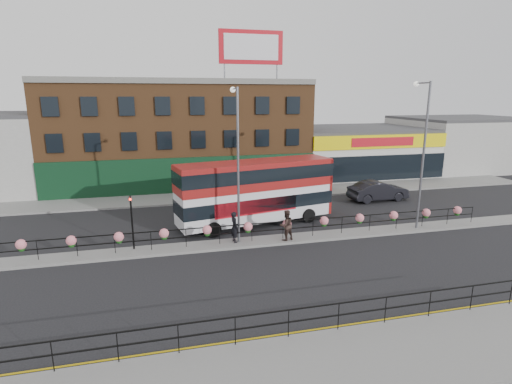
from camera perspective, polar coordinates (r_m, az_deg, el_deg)
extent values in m
plane|color=black|center=(25.07, 1.66, -7.14)|extent=(120.00, 120.00, 0.00)
cube|color=slate|center=(15.14, 14.90, -22.44)|extent=(60.00, 4.00, 0.15)
cube|color=slate|center=(36.24, -3.42, -0.48)|extent=(60.00, 4.00, 0.15)
cube|color=slate|center=(25.04, 1.66, -6.98)|extent=(60.00, 1.60, 0.15)
cube|color=gold|center=(16.86, 10.97, -18.39)|extent=(60.00, 0.10, 0.01)
cube|color=gold|center=(16.73, 11.25, -18.70)|extent=(60.00, 0.10, 0.01)
cube|color=brown|center=(42.82, -10.83, 8.17)|extent=(25.00, 12.00, 10.00)
cube|color=#3F3F42|center=(42.66, -11.14, 15.06)|extent=(25.00, 12.00, 0.30)
cube|color=black|center=(37.27, -10.06, 2.29)|extent=(25.00, 0.25, 3.40)
cube|color=silver|center=(48.49, 13.73, 5.66)|extent=(15.00, 12.00, 5.00)
cube|color=#3F3F42|center=(48.22, 13.91, 8.77)|extent=(15.00, 12.00, 0.30)
cube|color=#E7D203|center=(43.03, 17.60, 6.86)|extent=(15.00, 0.25, 1.40)
cube|color=#B00D18|center=(42.92, 17.68, 6.84)|extent=(7.00, 0.10, 0.90)
cube|color=black|center=(43.40, 17.34, 3.33)|extent=(15.00, 0.25, 2.60)
cube|color=#A4A39F|center=(56.76, 27.18, 6.17)|extent=(14.50, 12.00, 6.00)
cube|color=#3F3F42|center=(56.52, 27.52, 9.32)|extent=(14.50, 12.00, 0.30)
cube|color=#B00D18|center=(38.84, -0.71, 19.99)|extent=(6.00, 0.25, 3.00)
cube|color=silver|center=(38.71, -0.66, 20.01)|extent=(5.10, 0.04, 2.25)
cylinder|color=slate|center=(38.17, -4.52, 16.75)|extent=(0.12, 0.12, 1.40)
cylinder|color=slate|center=(39.30, 3.01, 16.68)|extent=(0.12, 0.12, 1.40)
cube|color=black|center=(24.65, 1.68, -4.42)|extent=(30.00, 0.05, 0.05)
cube|color=black|center=(24.81, 1.67, -5.51)|extent=(30.00, 0.05, 0.05)
cylinder|color=black|center=(24.92, -28.78, -7.30)|extent=(0.04, 0.04, 1.10)
cylinder|color=black|center=(24.46, -24.23, -7.17)|extent=(0.04, 0.04, 1.10)
cylinder|color=black|center=(24.16, -19.53, -6.99)|extent=(0.04, 0.04, 1.10)
cylinder|color=black|center=(24.02, -14.76, -6.76)|extent=(0.04, 0.04, 1.10)
cylinder|color=black|center=(24.05, -9.96, -6.48)|extent=(0.04, 0.04, 1.10)
cylinder|color=black|center=(24.24, -5.22, -6.16)|extent=(0.04, 0.04, 1.10)
cylinder|color=black|center=(24.59, -0.59, -5.81)|extent=(0.04, 0.04, 1.10)
cylinder|color=black|center=(25.10, 3.88, -5.43)|extent=(0.04, 0.04, 1.10)
cylinder|color=black|center=(25.76, 8.14, -5.04)|extent=(0.04, 0.04, 1.10)
cylinder|color=black|center=(26.55, 12.16, -4.65)|extent=(0.04, 0.04, 1.10)
cylinder|color=black|center=(27.46, 15.93, -4.26)|extent=(0.04, 0.04, 1.10)
cylinder|color=black|center=(28.48, 19.44, -3.88)|extent=(0.04, 0.04, 1.10)
cylinder|color=black|center=(29.61, 22.69, -3.51)|extent=(0.04, 0.04, 1.10)
cylinder|color=black|center=(30.82, 25.69, -3.16)|extent=(0.04, 0.04, 1.10)
cylinder|color=black|center=(32.11, 28.46, -2.84)|extent=(0.04, 0.04, 1.10)
sphere|color=#E17684|center=(25.01, -30.55, -6.47)|extent=(0.56, 0.56, 0.56)
sphere|color=#174B15|center=(25.08, -30.48, -6.97)|extent=(0.36, 0.36, 0.36)
sphere|color=#E17684|center=(24.38, -24.90, -6.31)|extent=(0.56, 0.56, 0.56)
sphere|color=#174B15|center=(24.46, -24.84, -6.82)|extent=(0.36, 0.36, 0.36)
sphere|color=#E17684|center=(24.00, -19.01, -6.07)|extent=(0.56, 0.56, 0.56)
sphere|color=#174B15|center=(24.08, -18.97, -6.59)|extent=(0.36, 0.36, 0.36)
sphere|color=#E17684|center=(23.88, -13.01, -5.76)|extent=(0.56, 0.56, 0.56)
sphere|color=#174B15|center=(23.95, -12.98, -6.28)|extent=(0.36, 0.36, 0.36)
sphere|color=#E17684|center=(24.02, -7.02, -5.39)|extent=(0.56, 0.56, 0.56)
sphere|color=#174B15|center=(24.09, -7.00, -5.91)|extent=(0.36, 0.36, 0.36)
sphere|color=#E17684|center=(24.41, -1.16, -4.97)|extent=(0.56, 0.56, 0.56)
sphere|color=#174B15|center=(24.48, -1.16, -5.48)|extent=(0.36, 0.36, 0.36)
sphere|color=#E17684|center=(25.05, 4.44, -4.52)|extent=(0.56, 0.56, 0.56)
sphere|color=#174B15|center=(25.12, 4.43, -5.02)|extent=(0.36, 0.36, 0.36)
sphere|color=#E17684|center=(25.91, 9.71, -4.06)|extent=(0.56, 0.56, 0.56)
sphere|color=#174B15|center=(25.98, 9.69, -4.54)|extent=(0.36, 0.36, 0.36)
sphere|color=#E17684|center=(26.98, 14.60, -3.60)|extent=(0.56, 0.56, 0.56)
sphere|color=#174B15|center=(27.05, 14.57, -4.06)|extent=(0.36, 0.36, 0.36)
sphere|color=#E17684|center=(28.24, 19.08, -3.15)|extent=(0.56, 0.56, 0.56)
sphere|color=#174B15|center=(28.30, 19.04, -3.60)|extent=(0.36, 0.36, 0.36)
sphere|color=#E17684|center=(29.65, 23.15, -2.73)|extent=(0.56, 0.56, 0.56)
sphere|color=#174B15|center=(29.71, 23.11, -3.15)|extent=(0.36, 0.36, 0.36)
sphere|color=#E17684|center=(31.19, 26.83, -2.33)|extent=(0.56, 0.56, 0.56)
sphere|color=#174B15|center=(31.25, 26.79, -2.74)|extent=(0.36, 0.36, 0.36)
cube|color=black|center=(15.25, 4.71, -16.44)|extent=(20.00, 0.05, 0.05)
cube|color=black|center=(15.50, 4.67, -18.03)|extent=(20.00, 0.05, 0.05)
cylinder|color=black|center=(15.36, -27.09, -20.19)|extent=(0.04, 0.04, 1.10)
cylinder|color=black|center=(15.01, -19.17, -20.22)|extent=(0.04, 0.04, 1.10)
cylinder|color=black|center=(14.92, -11.02, -19.89)|extent=(0.04, 0.04, 1.10)
cylinder|color=black|center=(15.09, -2.98, -19.20)|extent=(0.04, 0.04, 1.10)
cylinder|color=black|center=(15.53, 4.67, -18.20)|extent=(0.04, 0.04, 1.10)
cylinder|color=black|center=(16.20, 11.70, -17.01)|extent=(0.04, 0.04, 1.10)
cylinder|color=black|center=(17.08, 18.01, -15.71)|extent=(0.04, 0.04, 1.10)
cylinder|color=black|center=(18.14, 23.57, -14.40)|extent=(0.04, 0.04, 1.10)
cylinder|color=black|center=(19.35, 28.42, -13.14)|extent=(0.04, 0.04, 1.10)
cylinder|color=black|center=(20.68, 32.64, -11.97)|extent=(0.04, 0.04, 1.10)
cube|color=silver|center=(27.78, -0.04, 0.13)|extent=(11.31, 4.70, 4.01)
cube|color=maroon|center=(27.53, -0.04, 2.47)|extent=(11.38, 4.77, 1.80)
cube|color=black|center=(27.95, -0.04, -1.27)|extent=(11.40, 4.79, 0.90)
cube|color=black|center=(27.50, -0.04, 2.78)|extent=(11.43, 4.82, 0.90)
cube|color=maroon|center=(27.37, -0.04, 4.28)|extent=(11.31, 4.70, 0.12)
cube|color=maroon|center=(30.48, 9.27, 1.17)|extent=(0.72, 2.55, 4.01)
cube|color=#B00D18|center=(26.64, 0.17, -2.12)|extent=(5.90, 1.26, 1.00)
cylinder|color=black|center=(25.87, -6.09, -5.37)|extent=(1.04, 0.50, 1.00)
cylinder|color=black|center=(28.13, -7.82, -3.85)|extent=(1.04, 0.50, 1.00)
cylinder|color=black|center=(28.94, 7.51, -3.34)|extent=(1.04, 0.50, 1.00)
cylinder|color=black|center=(30.98, 4.99, -2.14)|extent=(1.04, 0.50, 1.00)
imported|color=black|center=(36.11, 17.05, 0.17)|extent=(2.41, 5.42, 1.72)
imported|color=black|center=(24.37, -3.09, -5.00)|extent=(0.87, 0.72, 1.91)
imported|color=#31221E|center=(24.71, 4.32, -4.75)|extent=(1.33, 1.24, 1.91)
cylinder|color=slate|center=(23.52, -2.57, 3.50)|extent=(0.15, 0.15, 9.21)
cylinder|color=slate|center=(23.84, -3.02, 14.53)|extent=(0.09, 1.38, 0.09)
sphere|color=silver|center=(24.52, -3.34, 14.39)|extent=(0.33, 0.33, 0.33)
cylinder|color=slate|center=(28.26, 22.77, 4.58)|extent=(0.15, 0.15, 9.62)
cylinder|color=slate|center=(28.58, 22.78, 14.19)|extent=(0.10, 1.44, 0.10)
sphere|color=silver|center=(29.17, 21.92, 14.13)|extent=(0.35, 0.35, 0.35)
cylinder|color=black|center=(24.11, -17.28, -4.22)|extent=(0.10, 0.10, 3.20)
imported|color=black|center=(23.69, -17.55, -0.53)|extent=(0.15, 0.18, 0.90)
sphere|color=#FF190C|center=(23.62, -17.53, -1.02)|extent=(0.14, 0.14, 0.14)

